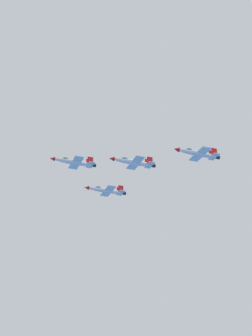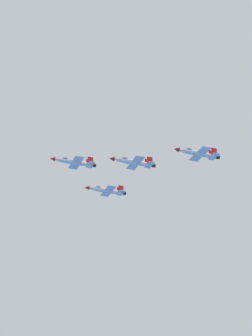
{
  "view_description": "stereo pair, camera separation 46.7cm",
  "coord_description": "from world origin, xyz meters",
  "px_view_note": "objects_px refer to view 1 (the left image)",
  "views": [
    {
      "loc": [
        131.17,
        104.29,
        18.83
      ],
      "look_at": [
        -28.26,
        3.38,
        115.03
      ],
      "focal_mm": 57.52,
      "sensor_mm": 36.0,
      "label": 1
    },
    {
      "loc": [
        130.92,
        104.68,
        18.83
      ],
      "look_at": [
        -28.26,
        3.38,
        115.03
      ],
      "focal_mm": 57.52,
      "sensor_mm": 36.0,
      "label": 2
    }
  ],
  "objects_px": {
    "jet_lead": "(74,162)",
    "jet_right_wingman": "(106,190)",
    "jet_left_outer": "(198,153)",
    "jet_left_wingman": "(133,162)"
  },
  "relations": [
    {
      "from": "jet_right_wingman",
      "to": "jet_lead",
      "type": "bearing_deg",
      "value": 40.64
    },
    {
      "from": "jet_left_wingman",
      "to": "jet_right_wingman",
      "type": "distance_m",
      "value": 32.41
    },
    {
      "from": "jet_lead",
      "to": "jet_right_wingman",
      "type": "xyz_separation_m",
      "value": [
        -24.93,
        -1.45,
        -2.44
      ]
    },
    {
      "from": "jet_lead",
      "to": "jet_left_wingman",
      "type": "bearing_deg",
      "value": 140.51
    },
    {
      "from": "jet_right_wingman",
      "to": "jet_left_outer",
      "type": "xyz_separation_m",
      "value": [
        14.03,
        50.2,
        -2.82
      ]
    },
    {
      "from": "jet_lead",
      "to": "jet_right_wingman",
      "type": "relative_size",
      "value": 1.0
    },
    {
      "from": "jet_lead",
      "to": "jet_left_wingman",
      "type": "relative_size",
      "value": 1.01
    },
    {
      "from": "jet_lead",
      "to": "jet_left_wingman",
      "type": "height_order",
      "value": "jet_lead"
    },
    {
      "from": "jet_lead",
      "to": "jet_left_wingman",
      "type": "distance_m",
      "value": 25.37
    },
    {
      "from": "jet_right_wingman",
      "to": "jet_left_wingman",
      "type": "bearing_deg",
      "value": 90.27
    }
  ]
}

